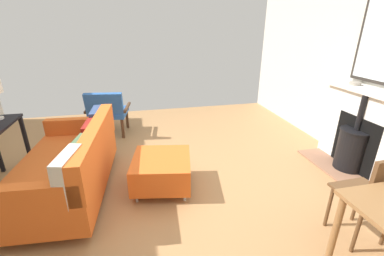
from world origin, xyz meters
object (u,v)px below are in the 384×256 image
(dining_chair_near_fireplace, at_px, (374,193))
(mantel_bowl_near, at_px, (355,83))
(sofa, at_px, (70,165))
(ottoman, at_px, (162,169))
(armchair_accent, at_px, (107,110))
(fireplace, at_px, (361,136))

(dining_chair_near_fireplace, bearing_deg, mantel_bowl_near, -124.34)
(mantel_bowl_near, distance_m, sofa, 3.68)
(ottoman, bearing_deg, dining_chair_near_fireplace, 143.32)
(ottoman, relative_size, armchair_accent, 0.98)
(mantel_bowl_near, distance_m, ottoman, 2.74)
(sofa, relative_size, ottoman, 2.26)
(sofa, distance_m, ottoman, 1.02)
(ottoman, height_order, dining_chair_near_fireplace, dining_chair_near_fireplace)
(fireplace, bearing_deg, ottoman, -3.05)
(fireplace, height_order, ottoman, fireplace)
(ottoman, bearing_deg, mantel_bowl_near, -176.13)
(armchair_accent, distance_m, dining_chair_near_fireplace, 3.81)
(fireplace, xyz_separation_m, sofa, (3.57, -0.26, -0.13))
(armchair_accent, xyz_separation_m, dining_chair_near_fireplace, (-2.36, 2.98, 0.06))
(ottoman, height_order, armchair_accent, armchair_accent)
(fireplace, relative_size, mantel_bowl_near, 9.23)
(mantel_bowl_near, relative_size, ottoman, 0.18)
(armchair_accent, bearing_deg, fireplace, 149.99)
(sofa, height_order, armchair_accent, sofa)
(mantel_bowl_near, bearing_deg, sofa, 0.90)
(sofa, bearing_deg, fireplace, 175.91)
(mantel_bowl_near, distance_m, armchair_accent, 3.73)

